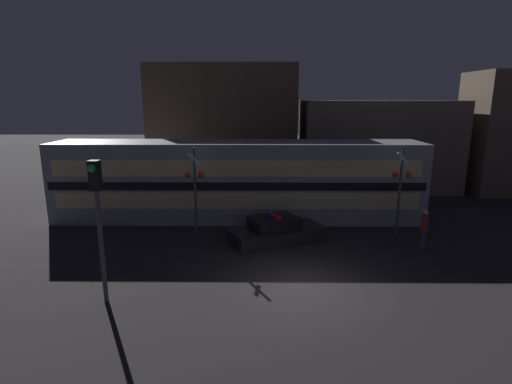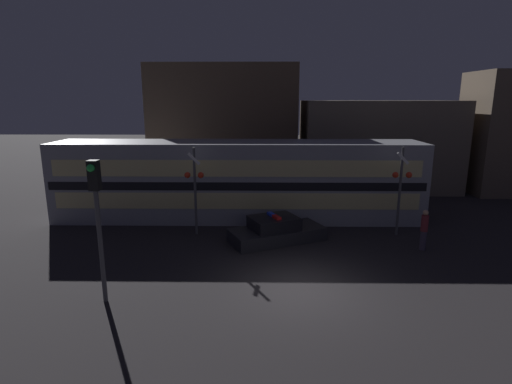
{
  "view_description": "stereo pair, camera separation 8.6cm",
  "coord_description": "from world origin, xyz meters",
  "px_view_note": "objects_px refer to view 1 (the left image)",
  "views": [
    {
      "loc": [
        -1.4,
        -12.3,
        6.24
      ],
      "look_at": [
        -1.6,
        6.59,
        1.85
      ],
      "focal_mm": 28.0,
      "sensor_mm": 36.0,
      "label": 1
    },
    {
      "loc": [
        -1.31,
        -12.3,
        6.24
      ],
      "look_at": [
        -1.6,
        6.59,
        1.85
      ],
      "focal_mm": 28.0,
      "sensor_mm": 36.0,
      "label": 2
    }
  ],
  "objects_px": {
    "pedestrian": "(424,229)",
    "traffic_light_corner": "(98,208)",
    "crossing_signal_near": "(401,184)",
    "police_car": "(276,231)",
    "train": "(238,181)"
  },
  "relations": [
    {
      "from": "pedestrian",
      "to": "traffic_light_corner",
      "type": "height_order",
      "value": "traffic_light_corner"
    },
    {
      "from": "pedestrian",
      "to": "crossing_signal_near",
      "type": "xyz_separation_m",
      "value": [
        -0.48,
        1.85,
        1.55
      ]
    },
    {
      "from": "train",
      "to": "traffic_light_corner",
      "type": "relative_size",
      "value": 4.23
    },
    {
      "from": "train",
      "to": "traffic_light_corner",
      "type": "bearing_deg",
      "value": -111.72
    },
    {
      "from": "train",
      "to": "crossing_signal_near",
      "type": "relative_size",
      "value": 4.59
    },
    {
      "from": "crossing_signal_near",
      "to": "traffic_light_corner",
      "type": "xyz_separation_m",
      "value": [
        -11.3,
        -6.49,
        0.63
      ]
    },
    {
      "from": "pedestrian",
      "to": "crossing_signal_near",
      "type": "relative_size",
      "value": 0.42
    },
    {
      "from": "pedestrian",
      "to": "traffic_light_corner",
      "type": "relative_size",
      "value": 0.39
    },
    {
      "from": "pedestrian",
      "to": "traffic_light_corner",
      "type": "distance_m",
      "value": 12.85
    },
    {
      "from": "police_car",
      "to": "pedestrian",
      "type": "xyz_separation_m",
      "value": [
        6.19,
        -1.0,
        0.44
      ]
    },
    {
      "from": "pedestrian",
      "to": "crossing_signal_near",
      "type": "distance_m",
      "value": 2.46
    },
    {
      "from": "police_car",
      "to": "crossing_signal_near",
      "type": "bearing_deg",
      "value": -16.09
    },
    {
      "from": "police_car",
      "to": "traffic_light_corner",
      "type": "relative_size",
      "value": 1.02
    },
    {
      "from": "crossing_signal_near",
      "to": "pedestrian",
      "type": "bearing_deg",
      "value": -75.47
    },
    {
      "from": "traffic_light_corner",
      "to": "police_car",
      "type": "bearing_deg",
      "value": 45.21
    }
  ]
}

